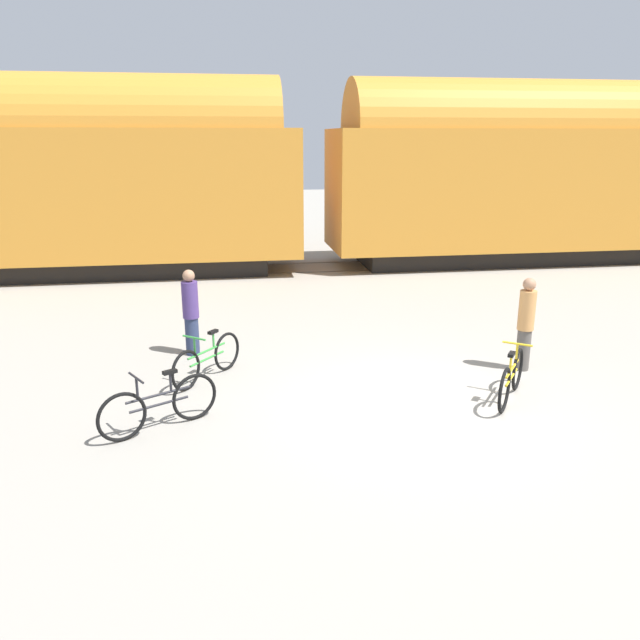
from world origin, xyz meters
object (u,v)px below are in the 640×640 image
Objects in this scene: person_in_tan at (526,323)px; person_in_purple at (191,312)px; freight_train at (315,171)px; bicycle_green at (207,359)px; bicycle_black at (159,405)px; bicycle_yellow at (511,378)px.

person_in_tan reaches higher than person_in_purple.
person_in_tan is at bearing -21.45° from person_in_purple.
person_in_purple is at bearing 157.32° from person_in_tan.
freight_train is 8.66m from person_in_purple.
person_in_purple is (-0.30, 1.33, 0.47)m from bicycle_green.
bicycle_black is at bearing -172.88° from person_in_tan.
bicycle_yellow is at bearing 2.37° from bicycle_black.
bicycle_black is 6.23m from person_in_tan.
bicycle_black is at bearing -177.63° from bicycle_yellow.
bicycle_black reaches higher than bicycle_green.
person_in_tan reaches higher than bicycle_yellow.
person_in_tan is (5.43, -0.36, 0.49)m from bicycle_green.
bicycle_green is 5.46m from person_in_tan.
bicycle_yellow is 1.53m from person_in_tan.
person_in_purple is at bearing -114.19° from freight_train.
bicycle_yellow is 5.26m from bicycle_black.
bicycle_yellow is 5.75m from person_in_purple.
freight_train is 16.98× the size of bicycle_black.
bicycle_yellow is at bearing -18.85° from bicycle_green.
bicycle_green is 0.85× the size of person_in_tan.
person_in_purple is (-3.44, -7.66, -2.13)m from freight_train.
person_in_purple is at bearing 102.67° from bicycle_green.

